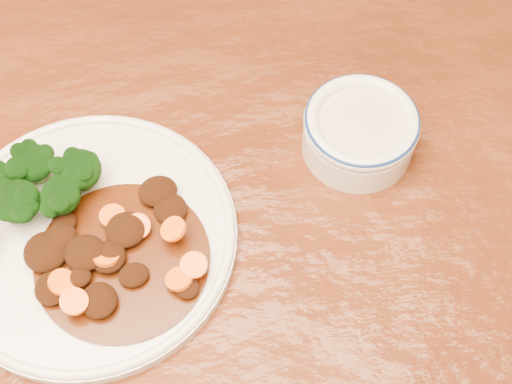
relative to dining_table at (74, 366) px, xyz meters
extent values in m
cube|color=#58260F|center=(0.00, 0.00, 0.06)|extent=(1.57, 1.01, 0.04)
cylinder|color=#3F210F|center=(0.72, 0.33, -0.32)|extent=(0.06, 0.06, 0.71)
cylinder|color=white|center=(0.05, 0.09, 0.09)|extent=(0.28, 0.28, 0.01)
torus|color=white|center=(0.05, 0.09, 0.09)|extent=(0.28, 0.28, 0.01)
cylinder|color=#6B9F52|center=(0.05, 0.14, 0.10)|extent=(0.01, 0.01, 0.02)
ellipsoid|color=black|center=(0.05, 0.14, 0.12)|extent=(0.04, 0.04, 0.03)
cylinder|color=#6B9F52|center=(-0.02, 0.15, 0.10)|extent=(0.01, 0.01, 0.02)
cylinder|color=#6B9F52|center=(0.03, 0.12, 0.10)|extent=(0.01, 0.01, 0.02)
ellipsoid|color=black|center=(0.03, 0.12, 0.12)|extent=(0.04, 0.04, 0.03)
cylinder|color=#6B9F52|center=(-0.01, 0.12, 0.10)|extent=(0.01, 0.01, 0.02)
ellipsoid|color=black|center=(-0.01, 0.12, 0.12)|extent=(0.04, 0.04, 0.03)
cylinder|color=#6B9F52|center=(0.01, 0.16, 0.10)|extent=(0.01, 0.01, 0.02)
ellipsoid|color=black|center=(0.01, 0.16, 0.12)|extent=(0.04, 0.04, 0.03)
cylinder|color=#451E07|center=(0.07, 0.05, 0.09)|extent=(0.16, 0.16, 0.00)
ellipsoid|color=black|center=(0.06, 0.05, 0.10)|extent=(0.03, 0.03, 0.02)
ellipsoid|color=black|center=(0.03, 0.10, 0.10)|extent=(0.02, 0.02, 0.01)
ellipsoid|color=black|center=(0.12, 0.07, 0.10)|extent=(0.02, 0.02, 0.01)
ellipsoid|color=black|center=(0.05, 0.01, 0.10)|extent=(0.03, 0.03, 0.02)
ellipsoid|color=black|center=(0.03, 0.04, 0.11)|extent=(0.02, 0.02, 0.01)
ellipsoid|color=black|center=(0.01, 0.04, 0.10)|extent=(0.03, 0.03, 0.02)
ellipsoid|color=black|center=(0.08, 0.08, 0.10)|extent=(0.04, 0.04, 0.02)
ellipsoid|color=black|center=(0.12, 0.11, 0.10)|extent=(0.04, 0.03, 0.02)
ellipsoid|color=black|center=(0.01, 0.07, 0.10)|extent=(0.04, 0.04, 0.02)
ellipsoid|color=black|center=(0.12, 0.01, 0.10)|extent=(0.02, 0.02, 0.01)
ellipsoid|color=black|center=(0.02, 0.08, 0.11)|extent=(0.02, 0.02, 0.01)
ellipsoid|color=black|center=(0.13, 0.09, 0.10)|extent=(0.03, 0.03, 0.02)
ellipsoid|color=black|center=(0.02, 0.04, 0.10)|extent=(0.02, 0.02, 0.01)
ellipsoid|color=black|center=(0.04, 0.06, 0.10)|extent=(0.03, 0.03, 0.02)
ellipsoid|color=black|center=(0.03, 0.08, 0.11)|extent=(0.03, 0.03, 0.01)
ellipsoid|color=black|center=(0.04, 0.06, 0.11)|extent=(0.04, 0.04, 0.02)
ellipsoid|color=black|center=(0.08, 0.03, 0.10)|extent=(0.03, 0.02, 0.01)
cylinder|color=#FF5C0D|center=(0.09, 0.08, 0.11)|extent=(0.03, 0.03, 0.01)
cylinder|color=#FF5C0D|center=(0.13, 0.06, 0.12)|extent=(0.03, 0.03, 0.02)
cylinder|color=#FF5C0D|center=(0.06, 0.05, 0.11)|extent=(0.03, 0.03, 0.01)
cylinder|color=#FF5C0D|center=(0.07, 0.09, 0.10)|extent=(0.03, 0.03, 0.01)
cylinder|color=#FF5C0D|center=(0.02, 0.04, 0.11)|extent=(0.03, 0.03, 0.02)
cylinder|color=#FF5C0D|center=(0.13, 0.02, 0.11)|extent=(0.03, 0.03, 0.01)
cylinder|color=#FF5C0D|center=(0.03, 0.02, 0.11)|extent=(0.04, 0.04, 0.01)
cylinder|color=#FF5C0D|center=(0.12, 0.01, 0.11)|extent=(0.03, 0.03, 0.01)
cylinder|color=white|center=(0.33, 0.12, 0.10)|extent=(0.11, 0.11, 0.04)
cylinder|color=beige|center=(0.33, 0.12, 0.12)|extent=(0.09, 0.09, 0.01)
torus|color=white|center=(0.33, 0.12, 0.12)|extent=(0.11, 0.11, 0.02)
torus|color=navy|center=(0.33, 0.12, 0.13)|extent=(0.11, 0.11, 0.01)
camera|label=1|loc=(0.11, -0.25, 0.69)|focal=50.00mm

